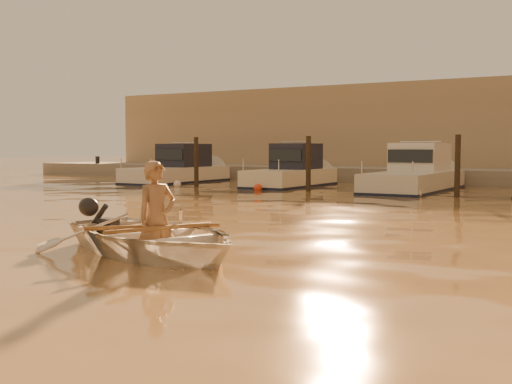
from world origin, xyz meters
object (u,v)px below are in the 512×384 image
Objects in this scene: moored_boat_0 at (177,169)px; dinghy at (153,236)px; moored_boat_2 at (415,174)px; person at (157,218)px; moored_boat_1 at (291,171)px.

dinghy is at bearing -53.33° from moored_boat_0.
moored_boat_0 and moored_boat_2 have the same top height.
moored_boat_2 is (-0.90, 15.83, 0.08)m from person.
person is 15.86m from moored_boat_2.
dinghy is 2.22× the size of person.
moored_boat_1 is (-5.93, 15.80, 0.36)m from dinghy.
dinghy is 0.29m from person.
moored_boat_0 is at bearing 180.00° from moored_boat_2.
person reaches higher than dinghy.
moored_boat_1 is 5.13m from moored_boat_2.
moored_boat_0 is at bearing 180.00° from moored_boat_1.
moored_boat_1 reaches higher than person.
moored_boat_1 is (5.83, 0.00, 0.00)m from moored_boat_0.
person is at bearing -86.74° from moored_boat_2.
moored_boat_1 is (-6.03, 15.83, 0.08)m from person.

